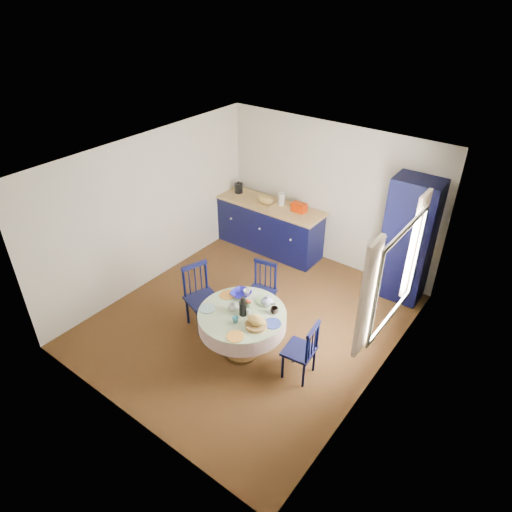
{
  "coord_description": "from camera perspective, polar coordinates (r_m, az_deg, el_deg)",
  "views": [
    {
      "loc": [
        3.3,
        -4.21,
        4.54
      ],
      "look_at": [
        -0.03,
        0.2,
        1.04
      ],
      "focal_mm": 32.0,
      "sensor_mm": 36.0,
      "label": 1
    }
  ],
  "objects": [
    {
      "name": "wall_right",
      "position": [
        5.5,
        15.88,
        -5.9
      ],
      "size": [
        0.02,
        4.5,
        2.5
      ],
      "primitive_type": "cube",
      "color": "beige",
      "rests_on": "floor"
    },
    {
      "name": "mug_a",
      "position": [
        6.06,
        -3.02,
        -6.42
      ],
      "size": [
        0.11,
        0.11,
        0.09
      ],
      "primitive_type": "imported",
      "color": "silver",
      "rests_on": "dining_table"
    },
    {
      "name": "kitchen_counter",
      "position": [
        8.51,
        1.67,
        3.78
      ],
      "size": [
        2.08,
        0.66,
        1.17
      ],
      "rotation": [
        0.0,
        0.0,
        0.01
      ],
      "color": "black",
      "rests_on": "floor"
    },
    {
      "name": "chair_left",
      "position": [
        6.7,
        -6.88,
        -5.03
      ],
      "size": [
        0.54,
        0.55,
        0.99
      ],
      "rotation": [
        0.0,
        0.0,
        1.25
      ],
      "color": "black",
      "rests_on": "floor"
    },
    {
      "name": "wall_back",
      "position": [
        7.96,
        9.16,
        7.51
      ],
      "size": [
        4.0,
        0.02,
        2.5
      ],
      "primitive_type": "cube",
      "color": "beige",
      "rests_on": "floor"
    },
    {
      "name": "dining_table",
      "position": [
        6.11,
        -1.65,
        -7.99
      ],
      "size": [
        1.17,
        1.17,
        0.99
      ],
      "color": "brown",
      "rests_on": "floor"
    },
    {
      "name": "cobalt_bowl",
      "position": [
        6.3,
        -1.89,
        -4.77
      ],
      "size": [
        0.27,
        0.27,
        0.07
      ],
      "primitive_type": "imported",
      "color": "navy",
      "rests_on": "dining_table"
    },
    {
      "name": "chair_far",
      "position": [
        6.84,
        0.69,
        -4.32
      ],
      "size": [
        0.47,
        0.45,
        0.9
      ],
      "rotation": [
        0.0,
        0.0,
        0.2
      ],
      "color": "black",
      "rests_on": "floor"
    },
    {
      "name": "chair_right",
      "position": [
        5.93,
        5.78,
        -11.62
      ],
      "size": [
        0.41,
        0.43,
        0.87
      ],
      "rotation": [
        0.0,
        0.0,
        -1.46
      ],
      "color": "black",
      "rests_on": "floor"
    },
    {
      "name": "mug_b",
      "position": [
        5.87,
        -2.59,
        -7.96
      ],
      "size": [
        0.09,
        0.09,
        0.08
      ],
      "primitive_type": "imported",
      "color": "teal",
      "rests_on": "dining_table"
    },
    {
      "name": "floor",
      "position": [
        7.02,
        -0.82,
        -8.0
      ],
      "size": [
        4.5,
        4.5,
        0.0
      ],
      "primitive_type": "plane",
      "color": "black",
      "rests_on": "ground"
    },
    {
      "name": "window",
      "position": [
        5.59,
        17.07,
        -1.95
      ],
      "size": [
        0.1,
        1.74,
        1.45
      ],
      "color": "white",
      "rests_on": "wall_right"
    },
    {
      "name": "wall_left",
      "position": [
        7.53,
        -13.08,
        5.53
      ],
      "size": [
        0.02,
        4.5,
        2.5
      ],
      "primitive_type": "cube",
      "color": "beige",
      "rests_on": "floor"
    },
    {
      "name": "ceiling",
      "position": [
        5.72,
        -1.02,
        11.45
      ],
      "size": [
        4.5,
        4.5,
        0.0
      ],
      "primitive_type": "plane",
      "rotation": [
        3.14,
        0.0,
        0.0
      ],
      "color": "white",
      "rests_on": "wall_back"
    },
    {
      "name": "mug_d",
      "position": [
        6.31,
        -1.18,
        -4.6
      ],
      "size": [
        0.09,
        0.09,
        0.09
      ],
      "primitive_type": "imported",
      "color": "silver",
      "rests_on": "dining_table"
    },
    {
      "name": "mug_c",
      "position": [
        6.01,
        2.3,
        -6.8
      ],
      "size": [
        0.11,
        0.11,
        0.09
      ],
      "primitive_type": "imported",
      "color": "black",
      "rests_on": "dining_table"
    },
    {
      "name": "pantry_cabinet",
      "position": [
        7.36,
        18.49,
        1.83
      ],
      "size": [
        0.72,
        0.53,
        2.02
      ],
      "rotation": [
        0.0,
        0.0,
        0.03
      ],
      "color": "black",
      "rests_on": "floor"
    }
  ]
}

